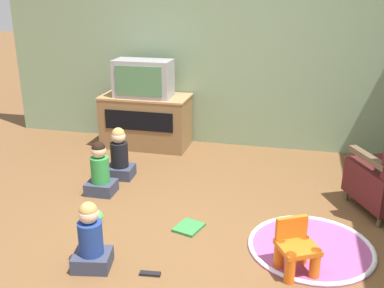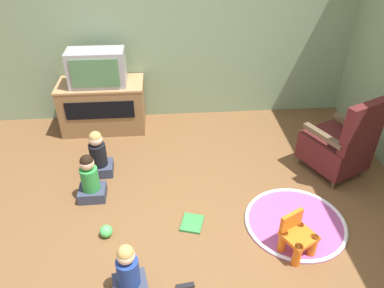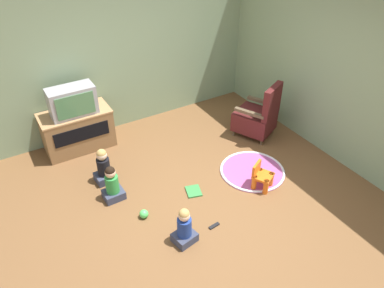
{
  "view_description": "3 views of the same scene",
  "coord_description": "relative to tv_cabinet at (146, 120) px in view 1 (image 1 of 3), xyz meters",
  "views": [
    {
      "loc": [
        0.78,
        -2.99,
        1.94
      ],
      "look_at": [
        -0.1,
        0.62,
        0.62
      ],
      "focal_mm": 42.0,
      "sensor_mm": 36.0,
      "label": 1
    },
    {
      "loc": [
        -0.24,
        -2.32,
        2.65
      ],
      "look_at": [
        -0.01,
        0.58,
        0.7
      ],
      "focal_mm": 35.0,
      "sensor_mm": 36.0,
      "label": 2
    },
    {
      "loc": [
        -2.07,
        -3.12,
        3.59
      ],
      "look_at": [
        0.09,
        0.49,
        0.63
      ],
      "focal_mm": 35.0,
      "sensor_mm": 36.0,
      "label": 3
    }
  ],
  "objects": [
    {
      "name": "remote_control",
      "position": [
        0.92,
        -2.59,
        -0.33
      ],
      "size": [
        0.15,
        0.06,
        0.02
      ],
      "rotation": [
        0.0,
        0.0,
        0.11
      ],
      "color": "black",
      "rests_on": "ground_plane"
    },
    {
      "name": "television",
      "position": [
        0.0,
        -0.05,
        0.54
      ],
      "size": [
        0.69,
        0.35,
        0.45
      ],
      "color": "#939399",
      "rests_on": "tv_cabinet"
    },
    {
      "name": "yellow_kid_chair",
      "position": [
        1.91,
        -2.3,
        -0.17
      ],
      "size": [
        0.35,
        0.34,
        0.39
      ],
      "rotation": [
        0.0,
        0.0,
        0.49
      ],
      "color": "orange",
      "rests_on": "ground_plane"
    },
    {
      "name": "play_mat",
      "position": [
        2.02,
        -1.96,
        -0.33
      ],
      "size": [
        0.98,
        0.98,
        0.04
      ],
      "color": "#A54C8C",
      "rests_on": "ground_plane"
    },
    {
      "name": "child_watching_center",
      "position": [
        0.48,
        -2.59,
        -0.11
      ],
      "size": [
        0.3,
        0.28,
        0.52
      ],
      "rotation": [
        0.0,
        0.0,
        0.19
      ],
      "color": "#33384C",
      "rests_on": "ground_plane"
    },
    {
      "name": "child_watching_left",
      "position": [
        0.02,
        -1.43,
        -0.11
      ],
      "size": [
        0.28,
        0.24,
        0.54
      ],
      "rotation": [
        0.0,
        0.0,
        0.02
      ],
      "color": "#33384C",
      "rests_on": "ground_plane"
    },
    {
      "name": "tv_cabinet",
      "position": [
        0.0,
        0.0,
        0.0
      ],
      "size": [
        1.09,
        0.56,
        0.65
      ],
      "color": "brown",
      "rests_on": "ground_plane"
    },
    {
      "name": "toy_ball",
      "position": [
        0.22,
        -1.98,
        -0.28
      ],
      "size": [
        0.12,
        0.12,
        0.12
      ],
      "color": "#4CCC59",
      "rests_on": "ground_plane"
    },
    {
      "name": "child_watching_right",
      "position": [
        0.05,
        -1.02,
        -0.1
      ],
      "size": [
        0.29,
        0.26,
        0.55
      ],
      "rotation": [
        0.0,
        0.0,
        0.06
      ],
      "color": "#33384C",
      "rests_on": "ground_plane"
    },
    {
      "name": "ground_plane",
      "position": [
        1.06,
        -2.14,
        -0.34
      ],
      "size": [
        30.0,
        30.0,
        0.0
      ],
      "primitive_type": "plane",
      "color": "brown"
    },
    {
      "name": "book",
      "position": [
        1.03,
        -1.9,
        -0.33
      ],
      "size": [
        0.26,
        0.28,
        0.02
      ],
      "rotation": [
        0.0,
        0.0,
        1.28
      ],
      "color": "#337F3D",
      "rests_on": "ground_plane"
    },
    {
      "name": "wall_back",
      "position": [
        0.76,
        0.35,
        1.0
      ],
      "size": [
        5.4,
        0.12,
        2.69
      ],
      "color": "gray",
      "rests_on": "ground_plane"
    }
  ]
}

